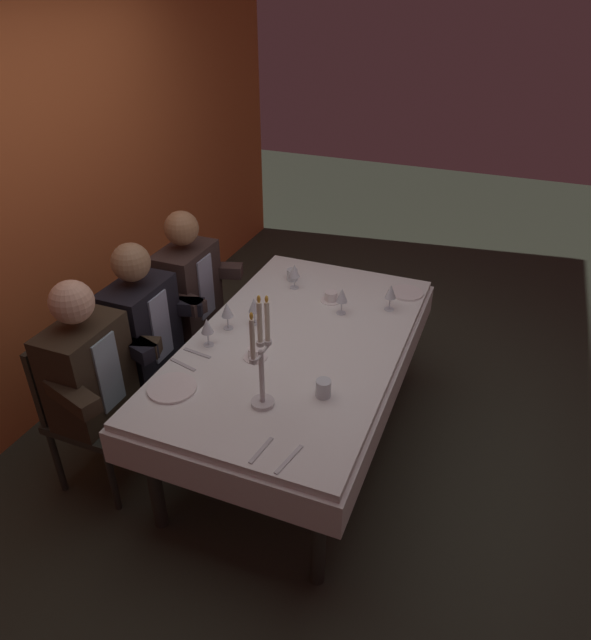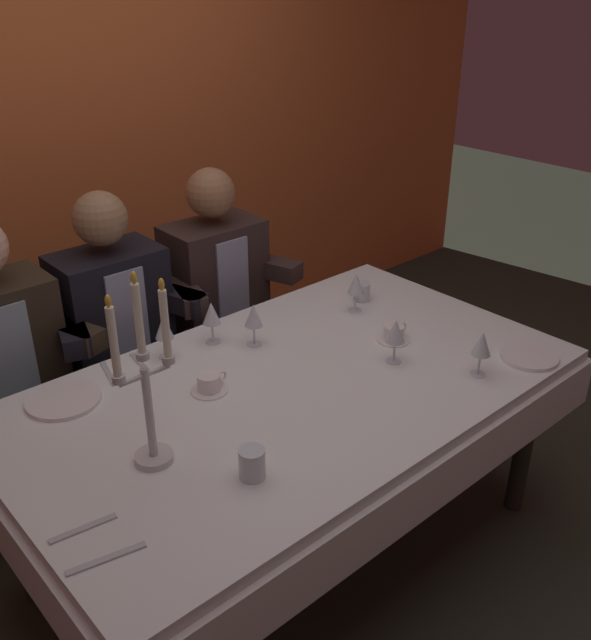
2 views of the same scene
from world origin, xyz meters
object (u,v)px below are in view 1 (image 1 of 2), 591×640
at_px(candelabra, 261,363).
at_px(wine_glass_1, 254,306).
at_px(wine_glass_3, 391,292).
at_px(seated_diner_0, 87,371).
at_px(coffee_cup_0, 255,353).
at_px(seated_diner_1, 140,326).
at_px(dining_table, 298,358).
at_px(seated_diner_2, 187,287).
at_px(wine_glass_0, 294,271).
at_px(dinner_plate_0, 407,293).
at_px(water_tumbler_0, 292,275).
at_px(dinner_plate_1, 172,388).
at_px(wine_glass_5, 227,311).
at_px(water_tumbler_1, 323,388).
at_px(wine_glass_4, 207,327).
at_px(coffee_cup_1, 331,297).
at_px(wine_glass_2, 342,296).

distance_m(candelabra, wine_glass_1, 0.73).
height_order(wine_glass_3, seated_diner_0, seated_diner_0).
bearing_deg(coffee_cup_0, seated_diner_0, 119.15).
bearing_deg(seated_diner_1, dining_table, -77.82).
relative_size(wine_glass_3, seated_diner_2, 0.13).
xyz_separation_m(wine_glass_0, seated_diner_0, (-1.20, 0.64, -0.12)).
relative_size(dinner_plate_0, water_tumbler_0, 2.67).
relative_size(dinner_plate_1, water_tumbler_0, 3.14).
height_order(wine_glass_5, seated_diner_2, seated_diner_2).
bearing_deg(dinner_plate_0, water_tumbler_1, 172.50).
relative_size(wine_glass_1, wine_glass_4, 1.00).
distance_m(wine_glass_0, water_tumbler_1, 1.09).
xyz_separation_m(wine_glass_0, wine_glass_3, (-0.04, -0.62, 0.00)).
xyz_separation_m(dining_table, wine_glass_1, (0.07, 0.29, 0.23)).
distance_m(wine_glass_4, coffee_cup_0, 0.30).
relative_size(dinner_plate_1, water_tumbler_1, 2.69).
height_order(dinner_plate_1, seated_diner_2, seated_diner_2).
distance_m(coffee_cup_0, coffee_cup_1, 0.73).
xyz_separation_m(candelabra, seated_diner_1, (0.37, 0.93, -0.24)).
bearing_deg(coffee_cup_1, wine_glass_4, 147.01).
bearing_deg(seated_diner_0, wine_glass_5, -37.82).
xyz_separation_m(dinner_plate_0, seated_diner_1, (-0.93, 1.32, -0.01)).
bearing_deg(candelabra, wine_glass_0, 14.63).
bearing_deg(wine_glass_4, water_tumbler_1, -103.95).
bearing_deg(water_tumbler_1, dinner_plate_0, -7.50).
height_order(wine_glass_3, wine_glass_5, same).
distance_m(wine_glass_2, coffee_cup_1, 0.18).
xyz_separation_m(wine_glass_2, seated_diner_1, (-0.55, 1.02, -0.12)).
xyz_separation_m(wine_glass_2, coffee_cup_1, (0.12, 0.10, -0.09)).
relative_size(wine_glass_0, wine_glass_1, 1.00).
height_order(wine_glass_4, water_tumbler_1, wine_glass_4).
bearing_deg(coffee_cup_0, dinner_plate_1, 146.15).
bearing_deg(wine_glass_2, wine_glass_0, 62.90).
distance_m(candelabra, coffee_cup_1, 1.06).
height_order(dining_table, wine_glass_0, wine_glass_0).
xyz_separation_m(coffee_cup_0, seated_diner_2, (0.55, 0.74, -0.03)).
relative_size(dinner_plate_0, wine_glass_3, 1.23).
xyz_separation_m(wine_glass_1, wine_glass_4, (-0.29, 0.14, 0.00)).
xyz_separation_m(wine_glass_4, coffee_cup_1, (0.70, -0.45, -0.09)).
relative_size(water_tumbler_0, seated_diner_2, 0.06).
relative_size(dinner_plate_1, coffee_cup_1, 1.80).
height_order(wine_glass_3, seated_diner_1, seated_diner_1).
height_order(dinner_plate_0, wine_glass_1, wine_glass_1).
relative_size(dinner_plate_0, wine_glass_2, 1.23).
bearing_deg(wine_glass_4, coffee_cup_0, -92.78).
bearing_deg(wine_glass_3, coffee_cup_1, 94.75).
xyz_separation_m(coffee_cup_0, coffee_cup_1, (0.71, -0.17, 0.00)).
distance_m(coffee_cup_0, seated_diner_1, 0.75).
height_order(wine_glass_3, seated_diner_2, seated_diner_2).
bearing_deg(coffee_cup_0, dining_table, -31.14).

